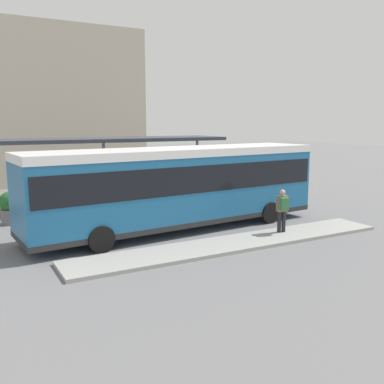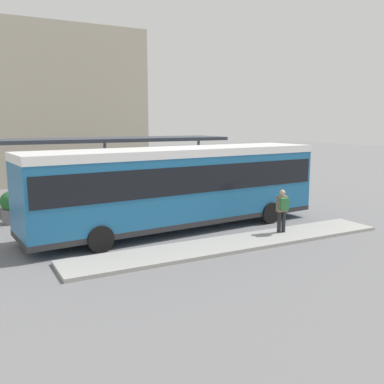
{
  "view_description": "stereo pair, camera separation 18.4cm",
  "coord_description": "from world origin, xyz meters",
  "views": [
    {
      "loc": [
        -7.67,
        -15.08,
        4.3
      ],
      "look_at": [
        0.61,
        0.0,
        1.48
      ],
      "focal_mm": 40.0,
      "sensor_mm": 36.0,
      "label": 1
    },
    {
      "loc": [
        -7.51,
        -15.17,
        4.3
      ],
      "look_at": [
        0.61,
        0.0,
        1.48
      ],
      "focal_mm": 40.0,
      "sensor_mm": 36.0,
      "label": 2
    }
  ],
  "objects": [
    {
      "name": "station_shelter",
      "position": [
        -1.01,
        6.53,
        3.34
      ],
      "size": [
        13.08,
        3.13,
        3.49
      ],
      "color": "#383D47",
      "rests_on": "ground_plane"
    },
    {
      "name": "curb_island",
      "position": [
        0.75,
        -3.0,
        0.06
      ],
      "size": [
        12.26,
        1.8,
        0.12
      ],
      "color": "#9E9E99",
      "rests_on": "ground_plane"
    },
    {
      "name": "pedestrian_waiting",
      "position": [
        3.04,
        -2.76,
        1.07
      ],
      "size": [
        0.45,
        0.5,
        1.65
      ],
      "rotation": [
        0.0,
        0.0,
        1.29
      ],
      "color": "#232328",
      "rests_on": "curb_island"
    },
    {
      "name": "bicycle_blue",
      "position": [
        8.01,
        5.5,
        0.35
      ],
      "size": [
        0.48,
        1.63,
        0.7
      ],
      "rotation": [
        0.0,
        0.0,
        1.5
      ],
      "color": "black",
      "rests_on": "ground_plane"
    },
    {
      "name": "bicycle_yellow",
      "position": [
        8.38,
        4.63,
        0.34
      ],
      "size": [
        0.48,
        1.55,
        0.67
      ],
      "rotation": [
        0.0,
        0.0,
        -1.57
      ],
      "color": "black",
      "rests_on": "ground_plane"
    },
    {
      "name": "city_bus",
      "position": [
        0.01,
        0.0,
        1.92
      ],
      "size": [
        12.49,
        3.61,
        3.29
      ],
      "rotation": [
        0.0,
        0.0,
        0.08
      ],
      "color": "#1E6093",
      "rests_on": "ground_plane"
    },
    {
      "name": "potted_planter_near_shelter",
      "position": [
        -5.88,
        4.23,
        0.74
      ],
      "size": [
        0.88,
        0.88,
        1.41
      ],
      "color": "slate",
      "rests_on": "ground_plane"
    },
    {
      "name": "station_building",
      "position": [
        -4.62,
        20.26,
        5.45
      ],
      "size": [
        18.88,
        11.06,
        10.89
      ],
      "color": "#BCB29E",
      "rests_on": "ground_plane"
    },
    {
      "name": "ground_plane",
      "position": [
        0.0,
        0.0,
        0.0
      ],
      "size": [
        120.0,
        120.0,
        0.0
      ],
      "primitive_type": "plane",
      "color": "slate"
    },
    {
      "name": "bicycle_green",
      "position": [
        8.04,
        6.37,
        0.38
      ],
      "size": [
        0.48,
        1.77,
        0.77
      ],
      "rotation": [
        0.0,
        0.0,
        -1.48
      ],
      "color": "black",
      "rests_on": "ground_plane"
    }
  ]
}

